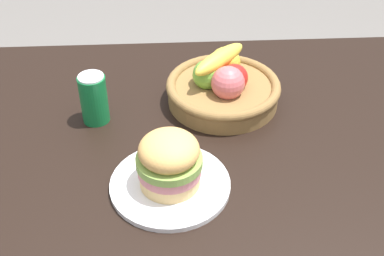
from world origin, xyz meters
TOP-DOWN VIEW (x-y plane):
  - dining_table at (0.00, 0.00)m, footprint 1.40×0.90m
  - plate at (-0.09, -0.17)m, footprint 0.25×0.25m
  - sandwich at (-0.09, -0.17)m, footprint 0.14×0.14m
  - soda_can at (-0.26, 0.07)m, footprint 0.07×0.07m
  - fruit_basket at (0.05, 0.13)m, footprint 0.29×0.29m

SIDE VIEW (x-z plane):
  - dining_table at x=0.00m, z-range 0.27..1.02m
  - plate at x=-0.09m, z-range 0.75..0.76m
  - fruit_basket at x=0.05m, z-range 0.73..0.87m
  - soda_can at x=-0.26m, z-range 0.75..0.88m
  - sandwich at x=-0.09m, z-range 0.76..0.89m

